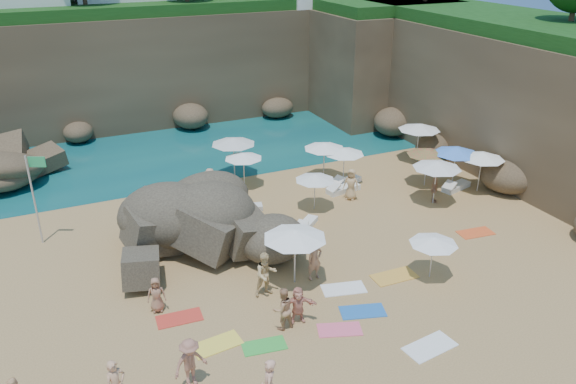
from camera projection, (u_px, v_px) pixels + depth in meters
name	position (u px, v px, depth m)	size (l,w,h in m)	color
ground	(275.00, 268.00, 24.44)	(120.00, 120.00, 0.00)	tan
seawater	(140.00, 100.00, 49.27)	(120.00, 120.00, 0.00)	#0C4751
cliff_back	(173.00, 63.00, 44.22)	(44.00, 8.00, 8.00)	brown
cliff_right	(493.00, 90.00, 36.55)	(8.00, 30.00, 8.00)	brown
cliff_corner	(369.00, 59.00, 45.72)	(10.00, 12.00, 8.00)	brown
rock_promontory	(1.00, 177.00, 33.54)	(12.00, 7.00, 2.00)	brown
rock_outcrop	(209.00, 241.00, 26.54)	(7.51, 5.64, 3.01)	brown
flag_pole	(35.00, 188.00, 25.33)	(0.83, 0.36, 4.37)	silver
parasol_0	(233.00, 141.00, 32.71)	(2.62, 2.62, 2.48)	silver
parasol_1	(243.00, 156.00, 31.59)	(2.17, 2.17, 2.05)	silver
parasol_2	(315.00, 177.00, 28.95)	(2.09, 2.09, 1.98)	silver
parasol_3	(419.00, 127.00, 35.10)	(2.63, 2.63, 2.49)	silver
parasol_4	(482.00, 156.00, 30.93)	(2.46, 2.46, 2.32)	silver
parasol_5	(324.00, 146.00, 32.51)	(2.40, 2.40, 2.27)	silver
parasol_6	(428.00, 152.00, 31.67)	(2.37, 2.37, 2.24)	silver
parasol_7	(344.00, 151.00, 31.98)	(2.29, 2.29, 2.17)	silver
parasol_8	(437.00, 165.00, 29.43)	(2.57, 2.57, 2.43)	silver
parasol_9	(295.00, 234.00, 22.48)	(2.63, 2.63, 2.49)	silver
parasol_10	(456.00, 150.00, 31.48)	(2.54, 2.54, 2.40)	silver
parasol_11	(434.00, 241.00, 23.05)	(2.03, 2.03, 1.92)	silver
lounger_0	(343.00, 189.00, 31.64)	(1.99, 0.66, 0.31)	white
lounger_1	(346.00, 182.00, 32.62)	(1.90, 0.63, 0.30)	white
lounger_2	(456.00, 187.00, 31.95)	(1.92, 0.64, 0.30)	silver
lounger_3	(246.00, 208.00, 29.51)	(1.76, 0.59, 0.27)	silver
lounger_4	(332.00, 183.00, 32.44)	(2.00, 0.67, 0.31)	white
lounger_5	(307.00, 224.00, 27.86)	(1.63, 0.54, 0.25)	white
towel_3	(264.00, 346.00, 19.76)	(1.55, 0.77, 0.03)	green
towel_4	(217.00, 344.00, 19.83)	(1.74, 0.87, 0.03)	yellow
towel_5	(430.00, 347.00, 19.71)	(1.90, 0.95, 0.03)	white
towel_7	(179.00, 318.00, 21.19)	(1.70, 0.85, 0.03)	red
towel_8	(363.00, 311.00, 21.57)	(1.73, 0.87, 0.03)	blue
towel_9	(340.00, 330.00, 20.58)	(1.61, 0.81, 0.03)	#F55F7D
towel_10	(476.00, 233.00, 27.28)	(1.73, 0.86, 0.03)	#EF5725
towel_12	(394.00, 276.00, 23.79)	(1.92, 0.96, 0.03)	gold
towel_13	(344.00, 289.00, 22.95)	(1.78, 0.89, 0.03)	white
person_stand_1	(283.00, 309.00, 20.35)	(0.82, 0.64, 1.69)	tan
person_stand_2	(210.00, 183.00, 30.80)	(1.06, 0.44, 1.65)	tan
person_stand_3	(434.00, 190.00, 30.18)	(0.85, 0.36, 1.46)	#AB7755
person_stand_4	(351.00, 184.00, 30.45)	(0.86, 0.47, 1.76)	tan
person_stand_5	(147.00, 199.00, 28.99)	(1.41, 0.41, 1.52)	#A56852
person_lie_0	(192.00, 380.00, 17.96)	(1.13, 1.75, 0.47)	#A56952
person_lie_2	(158.00, 307.00, 21.54)	(0.70, 1.43, 0.38)	#9B6B4D
person_lie_3	(298.00, 318.00, 20.93)	(1.37, 1.47, 0.39)	#E19176
person_lie_4	(314.00, 274.00, 23.57)	(0.67, 1.83, 0.44)	#A17050
person_lie_5	(266.00, 287.00, 22.45)	(0.91, 1.87, 0.71)	#D7B67A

